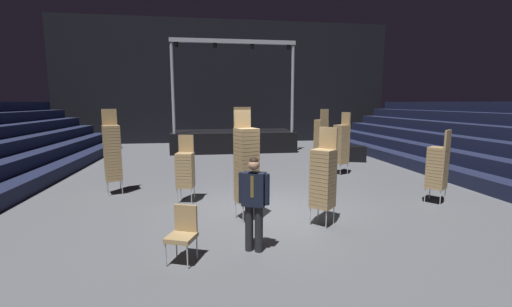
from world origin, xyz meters
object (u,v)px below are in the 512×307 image
object	(u,v)px
chair_stack_mid_right	(323,177)
chair_stack_rear_right	(321,137)
chair_stack_mid_left	(246,164)
chair_stack_mid_centre	(185,169)
man_with_tie	(254,199)
stage_riser	(233,139)
loose_chair_near_man	(183,231)
chair_stack_front_right	(341,143)
chair_stack_rear_left	(438,167)
equipment_road_case	(355,154)
chair_stack_front_left	(112,152)

from	to	relation	value
chair_stack_mid_right	chair_stack_rear_right	bearing A→B (deg)	-63.38
chair_stack_mid_left	chair_stack_mid_centre	bearing A→B (deg)	-68.98
man_with_tie	chair_stack_mid_right	distance (m)	2.00
chair_stack_mid_right	stage_riser	bearing A→B (deg)	-39.75
chair_stack_mid_centre	loose_chair_near_man	size ratio (longest dim) A/B	1.90
chair_stack_front_right	chair_stack_rear_left	distance (m)	4.05
stage_riser	equipment_road_case	xyz separation A→B (m)	(5.24, -4.37, -0.29)
man_with_tie	equipment_road_case	xyz separation A→B (m)	(5.93, 8.65, -0.63)
chair_stack_front_right	chair_stack_rear_left	world-z (taller)	chair_stack_front_right
loose_chair_near_man	chair_stack_mid_centre	bearing A→B (deg)	-65.86
chair_stack_mid_right	chair_stack_mid_centre	distance (m)	3.79
chair_stack_front_left	chair_stack_rear_left	world-z (taller)	chair_stack_front_left
chair_stack_rear_right	man_with_tie	bearing A→B (deg)	-137.09
loose_chair_near_man	man_with_tie	bearing A→B (deg)	-148.91
stage_riser	chair_stack_rear_right	bearing A→B (deg)	-54.47
chair_stack_front_left	equipment_road_case	xyz separation A→B (m)	(9.44, 4.18, -0.89)
loose_chair_near_man	chair_stack_rear_right	bearing A→B (deg)	-100.65
chair_stack_front_left	chair_stack_rear_left	size ratio (longest dim) A/B	1.26
chair_stack_mid_left	chair_stack_mid_right	bearing A→B (deg)	138.47
chair_stack_mid_right	chair_stack_rear_left	xyz separation A→B (m)	(3.55, 1.12, -0.08)
stage_riser	loose_chair_near_man	xyz separation A→B (m)	(-1.92, -13.22, -0.11)
equipment_road_case	loose_chair_near_man	xyz separation A→B (m)	(-7.16, -8.85, 0.19)
chair_stack_mid_left	equipment_road_case	world-z (taller)	chair_stack_mid_left
stage_riser	chair_stack_rear_right	size ratio (longest dim) A/B	2.78
man_with_tie	chair_stack_rear_right	size ratio (longest dim) A/B	0.72
chair_stack_front_left	chair_stack_rear_left	bearing A→B (deg)	144.55
chair_stack_mid_centre	chair_stack_rear_right	distance (m)	7.36
chair_stack_front_left	chair_stack_mid_right	distance (m)	6.18
chair_stack_front_left	chair_stack_mid_right	xyz separation A→B (m)	(5.18, -3.38, -0.17)
stage_riser	chair_stack_rear_left	bearing A→B (deg)	-67.28
chair_stack_mid_centre	stage_riser	bearing A→B (deg)	-92.06
chair_stack_front_left	equipment_road_case	distance (m)	10.36
chair_stack_front_right	chair_stack_mid_left	world-z (taller)	chair_stack_mid_left
chair_stack_mid_left	equipment_road_case	bearing A→B (deg)	-150.74
stage_riser	chair_stack_mid_centre	bearing A→B (deg)	-102.06
man_with_tie	chair_stack_mid_right	size ratio (longest dim) A/B	0.81
chair_stack_rear_left	loose_chair_near_man	bearing A→B (deg)	163.98
chair_stack_mid_right	chair_stack_front_left	bearing A→B (deg)	12.46
chair_stack_mid_left	chair_stack_rear_right	bearing A→B (deg)	-142.42
chair_stack_mid_centre	chair_stack_rear_left	bearing A→B (deg)	-179.69
chair_stack_mid_right	loose_chair_near_man	size ratio (longest dim) A/B	2.26
chair_stack_front_left	chair_stack_rear_right	distance (m)	8.50
chair_stack_rear_right	equipment_road_case	world-z (taller)	chair_stack_rear_right
man_with_tie	chair_stack_front_left	size ratio (longest dim) A/B	0.70
man_with_tie	chair_stack_front_right	size ratio (longest dim) A/B	0.75
loose_chair_near_man	chair_stack_front_right	bearing A→B (deg)	-108.77
man_with_tie	chair_stack_rear_right	distance (m)	9.20
man_with_tie	chair_stack_mid_centre	size ratio (longest dim) A/B	0.96
chair_stack_rear_left	equipment_road_case	bearing A→B (deg)	47.19
chair_stack_rear_left	loose_chair_near_man	distance (m)	6.90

